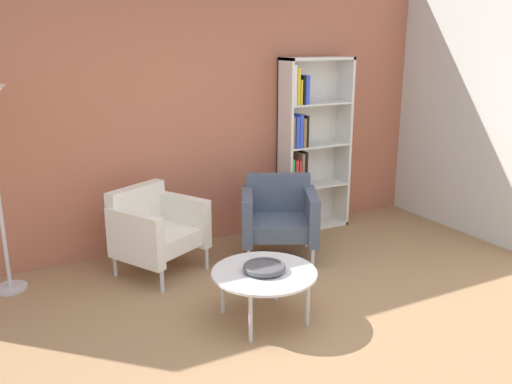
% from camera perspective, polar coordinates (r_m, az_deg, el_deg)
% --- Properties ---
extents(ground_plane, '(8.32, 8.32, 0.00)m').
position_cam_1_polar(ground_plane, '(3.92, 6.53, -16.45)').
color(ground_plane, '#9E7751').
extents(brick_back_panel, '(6.40, 0.12, 2.90)m').
position_cam_1_polar(brick_back_panel, '(5.56, -7.51, 9.08)').
color(brick_back_panel, '#B2664C').
rests_on(brick_back_panel, ground_plane).
extents(bookshelf_tall, '(0.80, 0.30, 1.90)m').
position_cam_1_polar(bookshelf_tall, '(6.04, 5.30, 4.49)').
color(bookshelf_tall, silver).
rests_on(bookshelf_tall, ground_plane).
extents(coffee_table_low, '(0.80, 0.80, 0.40)m').
position_cam_1_polar(coffee_table_low, '(4.14, 0.87, -8.70)').
color(coffee_table_low, silver).
rests_on(coffee_table_low, ground_plane).
extents(decorative_bowl, '(0.32, 0.32, 0.05)m').
position_cam_1_polar(decorative_bowl, '(4.11, 0.88, -7.89)').
color(decorative_bowl, '#4C4C51').
rests_on(decorative_bowl, coffee_table_low).
extents(armchair_near_window, '(0.92, 0.90, 0.78)m').
position_cam_1_polar(armchair_near_window, '(5.34, 2.43, -2.47)').
color(armchair_near_window, '#4C566B').
rests_on(armchair_near_window, ground_plane).
extents(armchair_spare_guest, '(0.93, 0.90, 0.78)m').
position_cam_1_polar(armchair_spare_guest, '(5.06, -10.57, -3.79)').
color(armchair_spare_guest, white).
rests_on(armchair_spare_guest, ground_plane).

